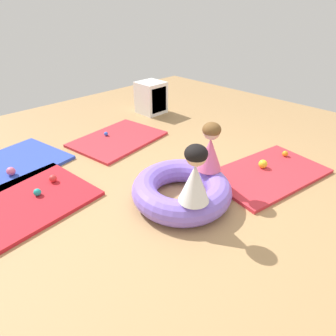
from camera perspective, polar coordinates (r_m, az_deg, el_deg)
ground_plane at (r=3.11m, az=2.64°, el=-5.73°), size 8.00×8.00×0.00m
gym_mat_far_left at (r=4.40m, az=-9.84°, el=5.63°), size 1.38×1.09×0.04m
gym_mat_front at (r=3.30m, az=-28.53°, el=-7.18°), size 1.64×1.15×0.04m
gym_mat_near_left at (r=3.66m, az=19.04°, el=-1.05°), size 1.54×1.07×0.04m
gym_mat_near_right at (r=4.14m, az=-28.70°, el=0.42°), size 1.40×1.20×0.04m
inflatable_cushion at (r=2.99m, az=2.70°, el=-4.30°), size 1.03×1.03×0.26m
child_in_white at (r=2.48m, az=5.35°, el=-1.34°), size 0.38×0.38×0.55m
child_in_pink at (r=3.00m, az=8.35°, el=4.09°), size 0.32×0.32×0.52m
play_ball_blue at (r=4.48m, az=-12.13°, el=6.61°), size 0.06×0.06×0.06m
play_ball_red at (r=3.50m, az=-21.76°, el=-1.94°), size 0.09×0.09×0.09m
play_ball_pink at (r=3.84m, az=-28.59°, el=-0.57°), size 0.10×0.10×0.10m
play_ball_teal at (r=3.33m, az=-24.39°, el=-4.38°), size 0.08×0.08×0.08m
play_ball_yellow at (r=3.70m, az=18.22°, el=0.77°), size 0.11×0.11×0.11m
play_ball_orange at (r=4.09m, az=22.11°, el=2.65°), size 0.07×0.07×0.07m
storage_cube at (r=5.39m, az=-3.19°, el=13.65°), size 0.44×0.44×0.56m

